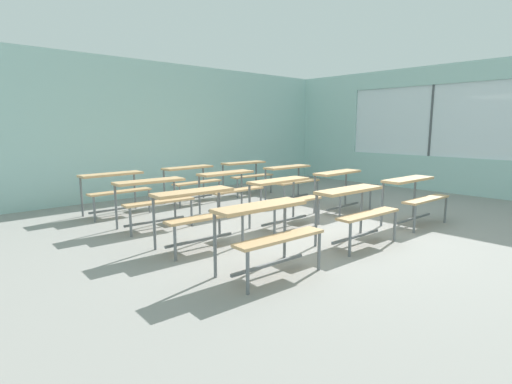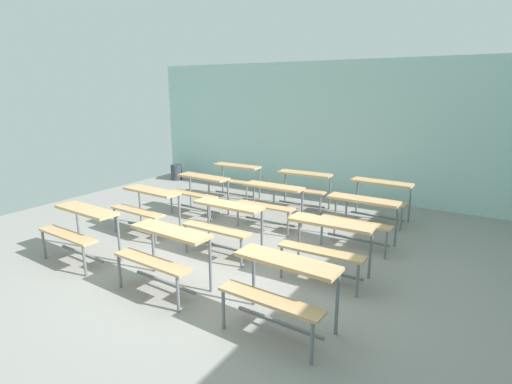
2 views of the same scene
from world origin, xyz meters
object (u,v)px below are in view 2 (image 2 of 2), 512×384
desk_bench_r0c1 (165,246)px  desk_bench_r3c1 (303,182)px  desk_bench_r1c0 (147,201)px  trash_bin (176,172)px  desk_bench_r1c1 (224,217)px  desk_bench_r2c2 (360,211)px  desk_bench_r1c2 (327,237)px  desk_bench_r3c0 (235,174)px  desk_bench_r0c2 (281,280)px  desk_bench_r2c1 (271,196)px  desk_bench_r3c2 (379,192)px  desk_bench_r0c0 (80,223)px  desk_bench_r2c0 (200,186)px

desk_bench_r0c1 → desk_bench_r3c1: 3.95m
desk_bench_r1c0 → trash_bin: 4.15m
desk_bench_r1c1 → desk_bench_r2c2: (1.63, 1.34, 0.00)m
desk_bench_r1c2 → desk_bench_r3c0: 4.13m
desk_bench_r1c2 → desk_bench_r2c2: 1.31m
desk_bench_r1c1 → desk_bench_r3c0: 3.08m
desk_bench_r0c2 → desk_bench_r3c1: size_ratio=1.00×
desk_bench_r2c1 → trash_bin: (-4.05, 1.98, -0.36)m
desk_bench_r3c0 → desk_bench_r1c0: bearing=-91.0°
desk_bench_r3c1 → trash_bin: (-4.06, 0.68, -0.36)m
desk_bench_r0c2 → desk_bench_r3c2: 4.00m
desk_bench_r0c0 → desk_bench_r3c2: bearing=54.4°
desk_bench_r1c1 → desk_bench_r2c0: size_ratio=0.98×
desk_bench_r1c2 → desk_bench_r0c1: bearing=-141.3°
desk_bench_r2c0 → desk_bench_r3c0: 1.29m
desk_bench_r0c1 → desk_bench_r3c2: 4.25m
desk_bench_r0c0 → desk_bench_r1c2: (3.19, 1.30, 0.00)m
desk_bench_r2c0 → trash_bin: desk_bench_r2c0 is taller
desk_bench_r2c0 → desk_bench_r0c1: bearing=-55.9°
desk_bench_r0c0 → desk_bench_r0c2: same height
trash_bin → desk_bench_r1c1: bearing=-39.7°
desk_bench_r1c0 → desk_bench_r3c0: bearing=93.2°
desk_bench_r1c0 → desk_bench_r3c1: (1.64, 2.66, 0.00)m
desk_bench_r1c0 → trash_bin: desk_bench_r1c0 is taller
desk_bench_r0c2 → desk_bench_r2c2: 2.65m
desk_bench_r1c2 → desk_bench_r2c1: same height
desk_bench_r1c1 → desk_bench_r2c2: same height
desk_bench_r0c1 → desk_bench_r1c0: 2.10m
desk_bench_r1c1 → desk_bench_r3c2: bearing=60.1°
desk_bench_r0c1 → desk_bench_r1c2: 2.04m
desk_bench_r0c0 → desk_bench_r3c0: bearing=93.4°
desk_bench_r3c0 → desk_bench_r0c0: bearing=-90.8°
desk_bench_r0c2 → desk_bench_r2c2: same height
desk_bench_r1c0 → desk_bench_r3c0: 2.61m
desk_bench_r1c0 → desk_bench_r1c1: bearing=2.7°
desk_bench_r0c1 → desk_bench_r3c1: bearing=92.9°
desk_bench_r0c0 → desk_bench_r3c0: (-0.03, 3.89, 0.00)m
desk_bench_r0c2 → desk_bench_r2c1: same height
desk_bench_r3c0 → desk_bench_r3c1: (1.64, 0.05, 0.00)m
desk_bench_r0c2 → desk_bench_r2c0: bearing=142.9°
desk_bench_r0c0 → desk_bench_r2c0: same height
desk_bench_r0c2 → desk_bench_r2c2: bearing=92.9°
desk_bench_r2c0 → trash_bin: 3.22m
desk_bench_r3c1 → desk_bench_r0c0: bearing=-114.9°
desk_bench_r3c1 → trash_bin: 4.13m
desk_bench_r0c2 → desk_bench_r1c1: (-1.65, 1.32, 0.00)m
desk_bench_r2c2 → trash_bin: desk_bench_r2c2 is taller
desk_bench_r1c0 → desk_bench_r2c1: (1.62, 1.37, 0.00)m
desk_bench_r0c1 → desk_bench_r2c0: same height
desk_bench_r1c2 → desk_bench_r3c0: bearing=139.8°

